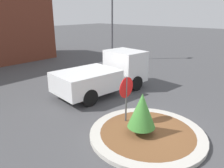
# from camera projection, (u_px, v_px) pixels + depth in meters

# --- Properties ---
(ground_plane) EXTENTS (120.00, 120.00, 0.00)m
(ground_plane) POSITION_uv_depth(u_px,v_px,m) (147.00, 136.00, 8.22)
(ground_plane) COLOR #474749
(traffic_island) EXTENTS (4.31, 4.31, 0.16)m
(traffic_island) POSITION_uv_depth(u_px,v_px,m) (147.00, 134.00, 8.19)
(traffic_island) COLOR #BCB7AD
(traffic_island) RESTS_ON ground_plane
(stop_sign) EXTENTS (0.84, 0.07, 2.05)m
(stop_sign) POSITION_uv_depth(u_px,v_px,m) (126.00, 92.00, 8.61)
(stop_sign) COLOR #4C4C51
(stop_sign) RESTS_ON ground_plane
(island_shrub) EXTENTS (1.02, 1.02, 1.57)m
(island_shrub) POSITION_uv_depth(u_px,v_px,m) (142.00, 110.00, 7.80)
(island_shrub) COLOR brown
(island_shrub) RESTS_ON traffic_island
(utility_truck) EXTENTS (5.70, 3.01, 2.20)m
(utility_truck) POSITION_uv_depth(u_px,v_px,m) (106.00, 74.00, 12.50)
(utility_truck) COLOR white
(utility_truck) RESTS_ON ground_plane
(light_pole) EXTENTS (0.70, 0.30, 7.70)m
(light_pole) POSITION_uv_depth(u_px,v_px,m) (112.00, 12.00, 19.99)
(light_pole) COLOR #4C4C51
(light_pole) RESTS_ON ground_plane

